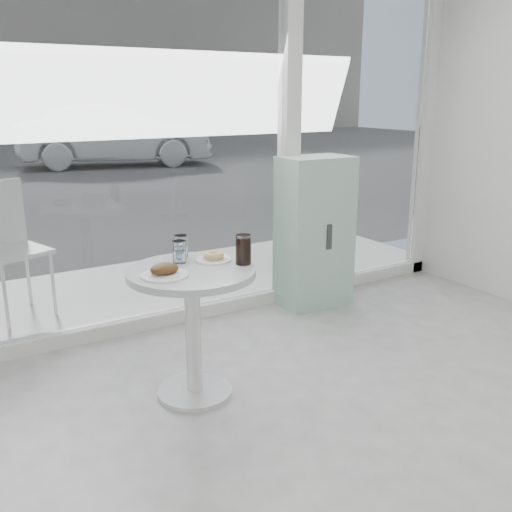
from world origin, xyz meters
TOP-DOWN VIEW (x-y plane):
  - storefront at (0.07, 3.00)m, footprint 5.00×0.14m
  - main_table at (-0.50, 1.90)m, footprint 0.72×0.72m
  - patio_deck at (0.00, 3.80)m, footprint 5.60×1.60m
  - mint_cabinet at (1.02, 2.78)m, footprint 0.59×0.41m
  - patio_chair at (-1.20, 3.69)m, footprint 0.56×0.56m
  - car_silver at (2.67, 13.10)m, footprint 4.77×2.58m
  - plate_fritter at (-0.67, 1.86)m, footprint 0.26×0.26m
  - plate_donut at (-0.32, 1.98)m, footprint 0.21×0.21m
  - water_tumbler_a at (-0.50, 2.05)m, footprint 0.08×0.08m
  - water_tumbler_b at (-0.44, 2.16)m, footprint 0.08×0.08m
  - cola_glass at (-0.20, 1.84)m, footprint 0.09×0.09m

SIDE VIEW (x-z plane):
  - patio_deck at x=0.00m, z-range 0.00..0.05m
  - main_table at x=-0.50m, z-range 0.17..0.94m
  - mint_cabinet at x=1.02m, z-range 0.00..1.23m
  - patio_chair at x=-1.20m, z-range 0.12..1.15m
  - car_silver at x=2.67m, z-range 0.00..1.49m
  - plate_donut at x=-0.32m, z-range 0.76..0.82m
  - plate_fritter at x=-0.67m, z-range 0.76..0.83m
  - water_tumbler_a at x=-0.50m, z-range 0.76..0.89m
  - water_tumbler_b at x=-0.44m, z-range 0.76..0.89m
  - cola_glass at x=-0.20m, z-range 0.77..0.94m
  - storefront at x=0.07m, z-range 0.21..3.21m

